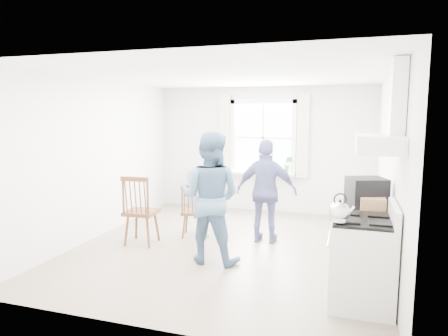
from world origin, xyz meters
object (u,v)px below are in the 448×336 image
at_px(stereo_stack, 366,193).
at_px(person_left, 213,194).
at_px(windsor_chair_b, 138,203).
at_px(person_mid, 210,197).
at_px(windsor_chair_a, 193,205).
at_px(low_cabinet, 367,244).
at_px(gas_stove, 362,261).
at_px(person_right, 266,191).

xyz_separation_m(stereo_stack, person_left, (-2.31, 0.96, -0.34)).
distance_m(windsor_chair_b, person_mid, 1.33).
bearing_deg(windsor_chair_b, person_mid, -11.88).
bearing_deg(windsor_chair_b, windsor_chair_a, 43.36).
height_order(stereo_stack, windsor_chair_b, stereo_stack).
xyz_separation_m(stereo_stack, person_mid, (-2.02, 0.01, -0.18)).
distance_m(low_cabinet, person_left, 2.55).
distance_m(gas_stove, person_mid, 2.15).
distance_m(windsor_chair_a, person_right, 1.23).
bearing_deg(windsor_chair_b, gas_stove, -16.76).
height_order(gas_stove, person_right, person_right).
xyz_separation_m(windsor_chair_a, person_left, (0.33, 0.06, 0.20)).
xyz_separation_m(low_cabinet, person_right, (-1.48, 1.08, 0.37)).
height_order(low_cabinet, person_mid, person_mid).
height_order(windsor_chair_a, person_mid, person_mid).
xyz_separation_m(low_cabinet, stereo_stack, (-0.03, 0.00, 0.64)).
relative_size(gas_stove, windsor_chair_b, 1.01).
bearing_deg(person_right, person_left, 6.71).
bearing_deg(windsor_chair_a, person_left, 10.27).
relative_size(person_left, person_mid, 0.83).
bearing_deg(person_right, windsor_chair_a, 7.42).
bearing_deg(gas_stove, low_cabinet, 84.32).
xyz_separation_m(low_cabinet, person_left, (-2.34, 0.97, 0.30)).
relative_size(windsor_chair_b, person_left, 0.74).
relative_size(windsor_chair_b, person_right, 0.68).
bearing_deg(stereo_stack, person_right, 143.36).
xyz_separation_m(windsor_chair_a, windsor_chair_b, (-0.66, -0.62, 0.12)).
xyz_separation_m(gas_stove, person_left, (-2.27, 1.67, 0.27)).
relative_size(gas_stove, windsor_chair_a, 1.23).
relative_size(person_left, person_right, 0.91).
bearing_deg(low_cabinet, stereo_stack, 171.50).
height_order(windsor_chair_a, windsor_chair_b, windsor_chair_b).
xyz_separation_m(stereo_stack, windsor_chair_b, (-3.30, 0.28, -0.41)).
xyz_separation_m(windsor_chair_b, person_right, (1.85, 0.80, 0.15)).
xyz_separation_m(windsor_chair_b, person_left, (0.99, 0.68, 0.07)).
distance_m(stereo_stack, person_right, 1.82).
height_order(person_left, person_right, person_right).
bearing_deg(low_cabinet, person_left, 157.59).
height_order(gas_stove, windsor_chair_a, gas_stove).
relative_size(stereo_stack, person_right, 0.32).
bearing_deg(windsor_chair_a, windsor_chair_b, -136.64).
bearing_deg(gas_stove, person_left, 143.76).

